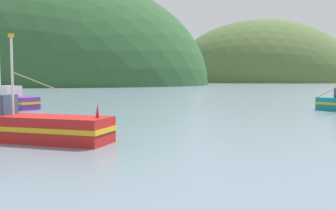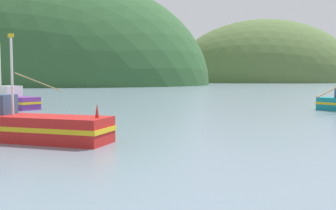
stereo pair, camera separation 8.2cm
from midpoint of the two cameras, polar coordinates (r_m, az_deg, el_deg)
The scene contains 4 objects.
hill_far_center at distance 173.56m, azimuth -15.68°, elevation 2.90°, with size 128.24×102.59×92.03m, color #2D562D.
hill_mid_right at distance 263.67m, azimuth 13.77°, elevation 3.30°, with size 123.45×98.76×82.14m, color #516B38.
fishing_boat_purple at distance 44.72m, azimuth -22.94°, elevation 0.67°, with size 9.48×10.73×6.91m.
fishing_boat_red at distance 21.80m, azimuth -22.44°, elevation -2.70°, with size 10.92×5.78×5.53m.
Camera 1 is at (-2.54, 3.80, 3.28)m, focal length 41.08 mm.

